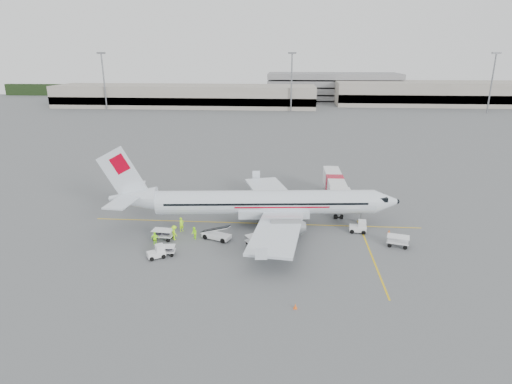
{
  "coord_description": "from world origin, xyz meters",
  "views": [
    {
      "loc": [
        4.22,
        -53.46,
        21.89
      ],
      "look_at": [
        0.0,
        2.0,
        3.8
      ],
      "focal_mm": 30.0,
      "sensor_mm": 36.0,
      "label": 1
    }
  ],
  "objects_px": {
    "jet_bridge": "(334,190)",
    "tug_mid": "(265,239)",
    "aircraft": "(266,187)",
    "belt_loader": "(217,230)",
    "tug_aft": "(156,252)",
    "tug_fore": "(358,226)"
  },
  "relations": [
    {
      "from": "aircraft",
      "to": "belt_loader",
      "type": "distance_m",
      "value": 8.83
    },
    {
      "from": "aircraft",
      "to": "tug_fore",
      "type": "height_order",
      "value": "aircraft"
    },
    {
      "from": "aircraft",
      "to": "tug_mid",
      "type": "relative_size",
      "value": 15.56
    },
    {
      "from": "jet_bridge",
      "to": "tug_mid",
      "type": "relative_size",
      "value": 6.88
    },
    {
      "from": "jet_bridge",
      "to": "tug_fore",
      "type": "distance_m",
      "value": 10.93
    },
    {
      "from": "jet_bridge",
      "to": "tug_mid",
      "type": "height_order",
      "value": "jet_bridge"
    },
    {
      "from": "belt_loader",
      "to": "tug_mid",
      "type": "relative_size",
      "value": 1.92
    },
    {
      "from": "jet_bridge",
      "to": "aircraft",
      "type": "bearing_deg",
      "value": -139.32
    },
    {
      "from": "jet_bridge",
      "to": "tug_fore",
      "type": "xyz_separation_m",
      "value": [
        2.06,
        -10.64,
        -1.39
      ]
    },
    {
      "from": "jet_bridge",
      "to": "belt_loader",
      "type": "distance_m",
      "value": 21.08
    },
    {
      "from": "belt_loader",
      "to": "tug_fore",
      "type": "xyz_separation_m",
      "value": [
        17.69,
        3.47,
        -0.45
      ]
    },
    {
      "from": "aircraft",
      "to": "jet_bridge",
      "type": "height_order",
      "value": "aircraft"
    },
    {
      "from": "tug_mid",
      "to": "tug_aft",
      "type": "distance_m",
      "value": 12.58
    },
    {
      "from": "belt_loader",
      "to": "jet_bridge",
      "type": "bearing_deg",
      "value": 64.45
    },
    {
      "from": "aircraft",
      "to": "tug_mid",
      "type": "height_order",
      "value": "aircraft"
    },
    {
      "from": "tug_fore",
      "to": "tug_aft",
      "type": "distance_m",
      "value": 25.3
    },
    {
      "from": "belt_loader",
      "to": "aircraft",
      "type": "bearing_deg",
      "value": 65.54
    },
    {
      "from": "tug_mid",
      "to": "belt_loader",
      "type": "bearing_deg",
      "value": -172.33
    },
    {
      "from": "aircraft",
      "to": "belt_loader",
      "type": "relative_size",
      "value": 8.12
    },
    {
      "from": "tug_fore",
      "to": "jet_bridge",
      "type": "bearing_deg",
      "value": 108.2
    },
    {
      "from": "belt_loader",
      "to": "tug_aft",
      "type": "xyz_separation_m",
      "value": [
        -5.94,
        -5.57,
        -0.52
      ]
    },
    {
      "from": "aircraft",
      "to": "tug_aft",
      "type": "height_order",
      "value": "aircraft"
    }
  ]
}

